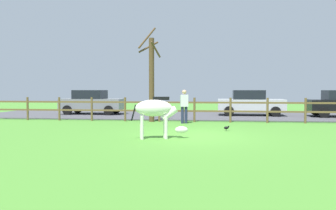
# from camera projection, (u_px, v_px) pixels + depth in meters

# --- Properties ---
(ground_plane) EXTENTS (60.00, 60.00, 0.00)m
(ground_plane) POSITION_uv_depth(u_px,v_px,m) (194.00, 136.00, 11.89)
(ground_plane) COLOR #47842D
(parking_asphalt) EXTENTS (28.00, 7.40, 0.05)m
(parking_asphalt) POSITION_uv_depth(u_px,v_px,m) (200.00, 115.00, 21.11)
(parking_asphalt) COLOR #47474C
(parking_asphalt) RESTS_ON ground_plane
(paddock_fence) EXTENTS (21.72, 0.11, 1.24)m
(paddock_fence) POSITION_uv_depth(u_px,v_px,m) (194.00, 108.00, 16.84)
(paddock_fence) COLOR brown
(paddock_fence) RESTS_ON ground_plane
(bare_tree) EXTENTS (1.23, 1.23, 4.92)m
(bare_tree) POSITION_uv_depth(u_px,v_px,m) (151.00, 77.00, 16.99)
(bare_tree) COLOR #513A23
(bare_tree) RESTS_ON ground_plane
(zebra) EXTENTS (1.90, 0.78, 1.41)m
(zebra) POSITION_uv_depth(u_px,v_px,m) (156.00, 111.00, 11.16)
(zebra) COLOR white
(zebra) RESTS_ON ground_plane
(crow_on_grass) EXTENTS (0.22, 0.10, 0.20)m
(crow_on_grass) POSITION_uv_depth(u_px,v_px,m) (227.00, 128.00, 13.27)
(crow_on_grass) COLOR black
(crow_on_grass) RESTS_ON ground_plane
(parked_car_silver) EXTENTS (4.03, 1.94, 1.56)m
(parked_car_silver) POSITION_uv_depth(u_px,v_px,m) (250.00, 103.00, 20.58)
(parked_car_silver) COLOR #B7BABF
(parked_car_silver) RESTS_ON parking_asphalt
(parked_car_grey) EXTENTS (4.00, 1.88, 1.56)m
(parked_car_grey) POSITION_uv_depth(u_px,v_px,m) (92.00, 102.00, 21.68)
(parked_car_grey) COLOR slate
(parked_car_grey) RESTS_ON parking_asphalt
(visitor_near_fence) EXTENTS (0.40, 0.31, 1.64)m
(visitor_near_fence) POSITION_uv_depth(u_px,v_px,m) (184.00, 105.00, 16.16)
(visitor_near_fence) COLOR #232847
(visitor_near_fence) RESTS_ON ground_plane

